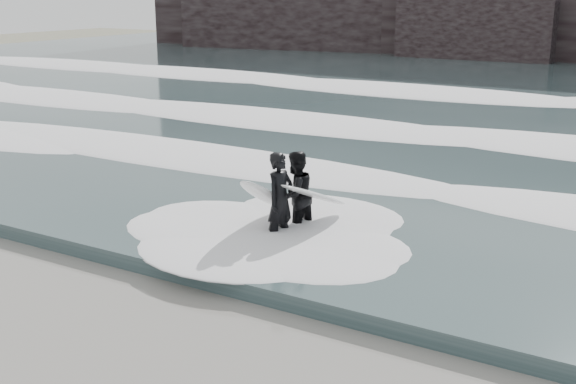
# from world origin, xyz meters

# --- Properties ---
(sea) EXTENTS (90.00, 52.00, 0.30)m
(sea) POSITION_xyz_m (0.00, 29.00, 0.15)
(sea) COLOR #344648
(sea) RESTS_ON ground
(foam_near) EXTENTS (60.00, 3.20, 0.20)m
(foam_near) POSITION_xyz_m (0.00, 9.00, 0.40)
(foam_near) COLOR white
(foam_near) RESTS_ON sea
(foam_mid) EXTENTS (60.00, 4.00, 0.24)m
(foam_mid) POSITION_xyz_m (0.00, 16.00, 0.42)
(foam_mid) COLOR white
(foam_mid) RESTS_ON sea
(foam_far) EXTENTS (60.00, 4.80, 0.30)m
(foam_far) POSITION_xyz_m (0.00, 25.00, 0.45)
(foam_far) COLOR white
(foam_far) RESTS_ON sea
(surfer_left) EXTENTS (1.12, 1.99, 1.82)m
(surfer_left) POSITION_xyz_m (-0.82, 5.45, 0.92)
(surfer_left) COLOR black
(surfer_left) RESTS_ON ground
(surfer_right) EXTENTS (1.26, 2.02, 1.73)m
(surfer_right) POSITION_xyz_m (-0.71, 6.02, 0.87)
(surfer_right) COLOR black
(surfer_right) RESTS_ON ground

